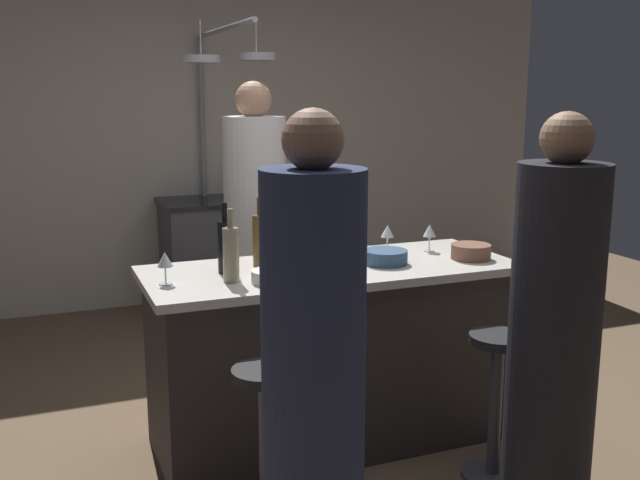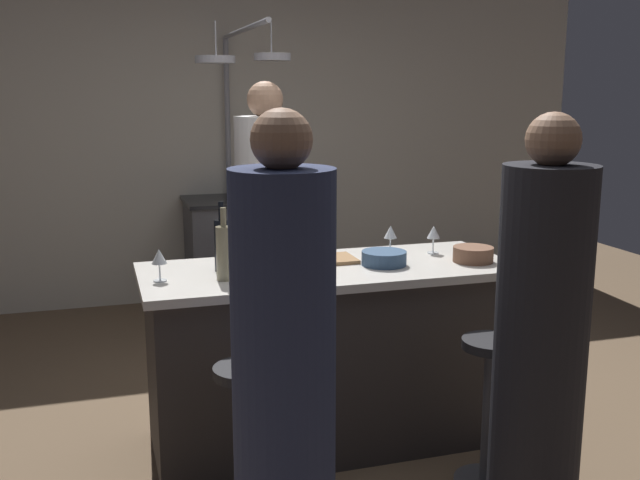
# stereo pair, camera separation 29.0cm
# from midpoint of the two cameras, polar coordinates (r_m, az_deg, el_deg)

# --- Properties ---
(ground_plane) EXTENTS (9.00, 9.00, 0.00)m
(ground_plane) POSITION_cam_midpoint_polar(r_m,az_deg,el_deg) (3.84, -1.38, -15.24)
(ground_plane) COLOR brown
(back_wall) EXTENTS (6.40, 0.16, 2.60)m
(back_wall) POSITION_cam_midpoint_polar(r_m,az_deg,el_deg) (6.20, -10.76, 7.35)
(back_wall) COLOR beige
(back_wall) RESTS_ON ground_plane
(kitchen_island) EXTENTS (1.80, 0.72, 0.90)m
(kitchen_island) POSITION_cam_midpoint_polar(r_m,az_deg,el_deg) (3.66, -1.41, -8.89)
(kitchen_island) COLOR #332D2B
(kitchen_island) RESTS_ON ground_plane
(stove_range) EXTENTS (0.80, 0.64, 0.89)m
(stove_range) POSITION_cam_midpoint_polar(r_m,az_deg,el_deg) (5.93, -9.70, -1.13)
(stove_range) COLOR #47474C
(stove_range) RESTS_ON ground_plane
(chef) EXTENTS (0.38, 0.38, 1.79)m
(chef) POSITION_cam_midpoint_polar(r_m,az_deg,el_deg) (4.50, -6.87, -0.09)
(chef) COLOR white
(chef) RESTS_ON ground_plane
(bar_stool_right) EXTENTS (0.28, 0.28, 0.68)m
(bar_stool_right) POSITION_cam_midpoint_polar(r_m,az_deg,el_deg) (3.40, 11.13, -12.16)
(bar_stool_right) COLOR #4C4C51
(bar_stool_right) RESTS_ON ground_plane
(guest_right) EXTENTS (0.35, 0.35, 1.66)m
(guest_right) POSITION_cam_midpoint_polar(r_m,az_deg,el_deg) (2.97, 15.08, -7.71)
(guest_right) COLOR black
(guest_right) RESTS_ON ground_plane
(bar_stool_left) EXTENTS (0.28, 0.28, 0.68)m
(bar_stool_left) POSITION_cam_midpoint_polar(r_m,az_deg,el_deg) (3.00, -7.11, -15.39)
(bar_stool_left) COLOR #4C4C51
(bar_stool_left) RESTS_ON ground_plane
(guest_left) EXTENTS (0.35, 0.35, 1.68)m
(guest_left) POSITION_cam_midpoint_polar(r_m,az_deg,el_deg) (2.52, -3.87, -10.62)
(guest_left) COLOR #262D4C
(guest_left) RESTS_ON ground_plane
(overhead_pot_rack) EXTENTS (0.59, 1.53, 2.17)m
(overhead_pot_rack) POSITION_cam_midpoint_polar(r_m,az_deg,el_deg) (5.29, -9.67, 10.55)
(overhead_pot_rack) COLOR gray
(overhead_pot_rack) RESTS_ON ground_plane
(cutting_board) EXTENTS (0.32, 0.22, 0.02)m
(cutting_board) POSITION_cam_midpoint_polar(r_m,az_deg,el_deg) (3.62, -1.96, -1.56)
(cutting_board) COLOR #997047
(cutting_board) RESTS_ON kitchen_island
(pepper_mill) EXTENTS (0.05, 0.05, 0.21)m
(pepper_mill) POSITION_cam_midpoint_polar(r_m,az_deg,el_deg) (3.55, -5.25, -0.28)
(pepper_mill) COLOR #382319
(pepper_mill) RESTS_ON kitchen_island
(wine_bottle_dark) EXTENTS (0.07, 0.07, 0.33)m
(wine_bottle_dark) POSITION_cam_midpoint_polar(r_m,az_deg,el_deg) (3.42, -9.81, -0.44)
(wine_bottle_dark) COLOR black
(wine_bottle_dark) RESTS_ON kitchen_island
(wine_bottle_white) EXTENTS (0.07, 0.07, 0.33)m
(wine_bottle_white) POSITION_cam_midpoint_polar(r_m,az_deg,el_deg) (3.25, -9.50, -1.07)
(wine_bottle_white) COLOR gray
(wine_bottle_white) RESTS_ON kitchen_island
(wine_bottle_amber) EXTENTS (0.07, 0.07, 0.33)m
(wine_bottle_amber) POSITION_cam_midpoint_polar(r_m,az_deg,el_deg) (3.52, -7.05, 0.03)
(wine_bottle_amber) COLOR brown
(wine_bottle_amber) RESTS_ON kitchen_island
(wine_glass_near_right_guest) EXTENTS (0.07, 0.07, 0.15)m
(wine_glass_near_right_guest) POSITION_cam_midpoint_polar(r_m,az_deg,el_deg) (3.27, -14.50, -1.63)
(wine_glass_near_right_guest) COLOR silver
(wine_glass_near_right_guest) RESTS_ON kitchen_island
(wine_glass_near_left_guest) EXTENTS (0.07, 0.07, 0.15)m
(wine_glass_near_left_guest) POSITION_cam_midpoint_polar(r_m,az_deg,el_deg) (3.81, 3.12, 0.58)
(wine_glass_near_left_guest) COLOR silver
(wine_glass_near_left_guest) RESTS_ON kitchen_island
(wine_glass_by_chef) EXTENTS (0.07, 0.07, 0.15)m
(wine_glass_by_chef) POSITION_cam_midpoint_polar(r_m,az_deg,el_deg) (3.85, 6.42, 0.62)
(wine_glass_by_chef) COLOR silver
(wine_glass_by_chef) RESTS_ON kitchen_island
(mixing_bowl_ceramic) EXTENTS (0.17, 0.17, 0.06)m
(mixing_bowl_ceramic) POSITION_cam_midpoint_polar(r_m,az_deg,el_deg) (3.24, -6.46, -2.87)
(mixing_bowl_ceramic) COLOR silver
(mixing_bowl_ceramic) RESTS_ON kitchen_island
(mixing_bowl_wooden) EXTENTS (0.20, 0.20, 0.08)m
(mixing_bowl_wooden) POSITION_cam_midpoint_polar(r_m,az_deg,el_deg) (3.72, 9.51, -0.92)
(mixing_bowl_wooden) COLOR brown
(mixing_bowl_wooden) RESTS_ON kitchen_island
(mixing_bowl_blue) EXTENTS (0.22, 0.22, 0.07)m
(mixing_bowl_blue) POSITION_cam_midpoint_polar(r_m,az_deg,el_deg) (3.57, 2.80, -1.35)
(mixing_bowl_blue) COLOR #334C6B
(mixing_bowl_blue) RESTS_ON kitchen_island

